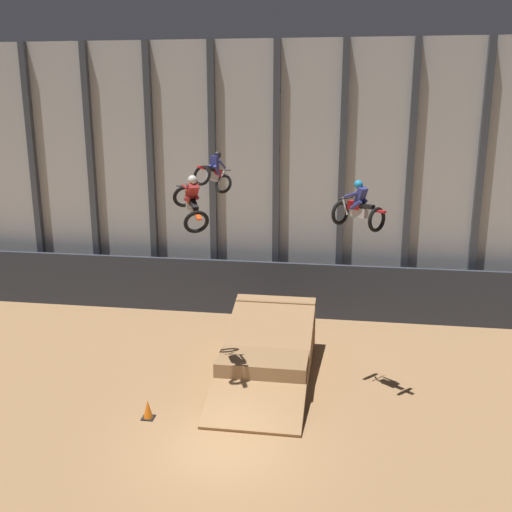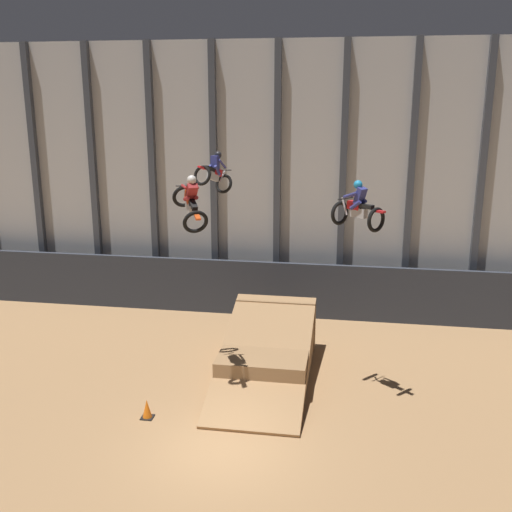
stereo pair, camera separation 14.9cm
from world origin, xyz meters
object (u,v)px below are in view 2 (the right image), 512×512
dirt_ramp (269,351)px  rider_bike_center_air (190,202)px  traffic_cone_near_ramp (147,409)px  rider_bike_right_air (358,209)px  rider_bike_left_air (214,174)px

dirt_ramp → rider_bike_center_air: (-1.93, -2.59, 5.59)m
traffic_cone_near_ramp → dirt_ramp: bearing=51.3°
rider_bike_center_air → rider_bike_right_air: size_ratio=1.13×
rider_bike_left_air → rider_bike_right_air: bearing=-12.8°
rider_bike_right_air → rider_bike_center_air: bearing=145.1°
dirt_ramp → rider_bike_left_air: bearing=135.5°
rider_bike_left_air → traffic_cone_near_ramp: size_ratio=3.13×
rider_bike_center_air → rider_bike_right_air: rider_bike_center_air is taller
dirt_ramp → rider_bike_right_air: (2.82, -1.37, 5.31)m
dirt_ramp → rider_bike_right_air: rider_bike_right_air is taller
rider_bike_left_air → rider_bike_right_air: size_ratio=1.12×
dirt_ramp → traffic_cone_near_ramp: dirt_ramp is taller
rider_bike_right_air → traffic_cone_near_ramp: size_ratio=2.80×
dirt_ramp → traffic_cone_near_ramp: bearing=-128.7°
dirt_ramp → rider_bike_left_air: (-2.37, 2.33, 5.79)m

